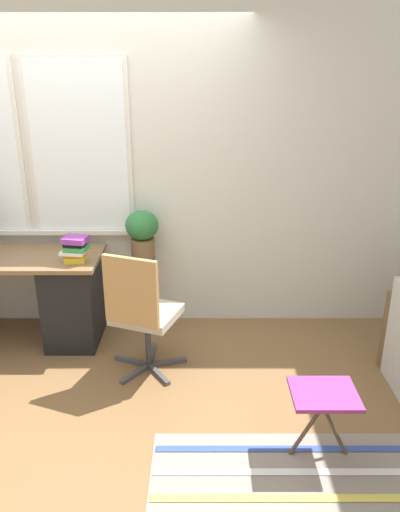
{
  "coord_description": "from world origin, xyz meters",
  "views": [
    {
      "loc": [
        0.85,
        -3.34,
        2.14
      ],
      "look_at": [
        0.87,
        0.15,
        0.8
      ],
      "focal_mm": 35.0,
      "sensor_mm": 36.0,
      "label": 1
    }
  ],
  "objects_px": {
    "potted_plant": "(140,231)",
    "book_stack": "(73,249)",
    "office_chair_swivel": "(140,312)",
    "plant_stand": "(142,269)",
    "folding_stool": "(322,399)"
  },
  "relations": [
    {
      "from": "potted_plant",
      "to": "book_stack",
      "type": "bearing_deg",
      "value": -145.12
    },
    {
      "from": "office_chair_swivel",
      "to": "potted_plant",
      "type": "relative_size",
      "value": 2.46
    },
    {
      "from": "office_chair_swivel",
      "to": "plant_stand",
      "type": "xyz_separation_m",
      "value": [
        -0.06,
        0.7,
        0.04
      ]
    },
    {
      "from": "book_stack",
      "to": "plant_stand",
      "type": "bearing_deg",
      "value": 34.88
    },
    {
      "from": "office_chair_swivel",
      "to": "potted_plant",
      "type": "distance_m",
      "value": 0.8
    },
    {
      "from": "folding_stool",
      "to": "book_stack",
      "type": "bearing_deg",
      "value": 143.56
    },
    {
      "from": "book_stack",
      "to": "plant_stand",
      "type": "relative_size",
      "value": 0.33
    },
    {
      "from": "potted_plant",
      "to": "folding_stool",
      "type": "relative_size",
      "value": 0.89
    },
    {
      "from": "book_stack",
      "to": "folding_stool",
      "type": "relative_size",
      "value": 0.5
    },
    {
      "from": "potted_plant",
      "to": "folding_stool",
      "type": "height_order",
      "value": "potted_plant"
    },
    {
      "from": "office_chair_swivel",
      "to": "plant_stand",
      "type": "height_order",
      "value": "office_chair_swivel"
    },
    {
      "from": "book_stack",
      "to": "office_chair_swivel",
      "type": "distance_m",
      "value": 0.73
    },
    {
      "from": "office_chair_swivel",
      "to": "folding_stool",
      "type": "distance_m",
      "value": 1.39
    },
    {
      "from": "office_chair_swivel",
      "to": "potted_plant",
      "type": "height_order",
      "value": "potted_plant"
    },
    {
      "from": "office_chair_swivel",
      "to": "folding_stool",
      "type": "bearing_deg",
      "value": 163.38
    }
  ]
}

